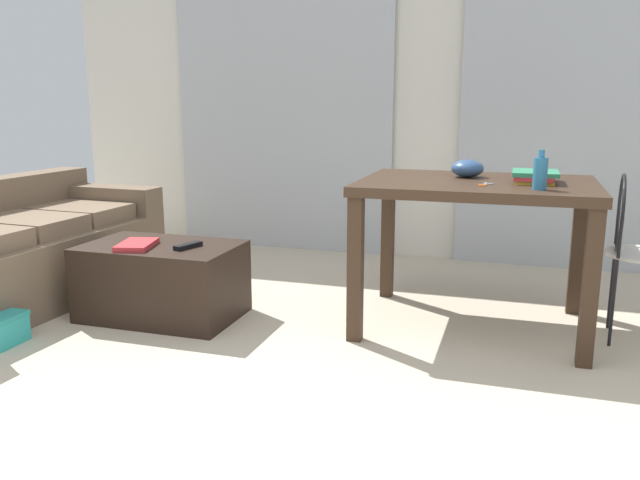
{
  "coord_description": "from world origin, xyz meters",
  "views": [
    {
      "loc": [
        0.7,
        -1.6,
        1.17
      ],
      "look_at": [
        -0.34,
        1.66,
        0.43
      ],
      "focal_mm": 35.9,
      "sensor_mm": 36.0,
      "label": 1
    }
  ],
  "objects_px": {
    "coffee_table": "(162,281)",
    "wire_chair": "(634,239)",
    "couch": "(18,251)",
    "tv_remote_primary": "(188,246)",
    "craft_table": "(476,202)",
    "bowl": "(467,168)",
    "book_stack": "(535,176)",
    "scissors": "(485,185)",
    "bottle_near": "(540,173)",
    "magazine": "(137,245)"
  },
  "relations": [
    {
      "from": "coffee_table",
      "to": "wire_chair",
      "type": "relative_size",
      "value": 1.0
    },
    {
      "from": "couch",
      "to": "wire_chair",
      "type": "xyz_separation_m",
      "value": [
        3.38,
        0.37,
        0.22
      ]
    },
    {
      "from": "coffee_table",
      "to": "tv_remote_primary",
      "type": "distance_m",
      "value": 0.29
    },
    {
      "from": "couch",
      "to": "craft_table",
      "type": "distance_m",
      "value": 2.67
    },
    {
      "from": "coffee_table",
      "to": "craft_table",
      "type": "height_order",
      "value": "craft_table"
    },
    {
      "from": "bowl",
      "to": "book_stack",
      "type": "relative_size",
      "value": 0.57
    },
    {
      "from": "book_stack",
      "to": "coffee_table",
      "type": "bearing_deg",
      "value": -168.97
    },
    {
      "from": "scissors",
      "to": "craft_table",
      "type": "bearing_deg",
      "value": 105.5
    },
    {
      "from": "craft_table",
      "to": "wire_chair",
      "type": "xyz_separation_m",
      "value": [
        0.76,
        0.03,
        -0.15
      ]
    },
    {
      "from": "tv_remote_primary",
      "to": "wire_chair",
      "type": "bearing_deg",
      "value": 27.68
    },
    {
      "from": "scissors",
      "to": "coffee_table",
      "type": "bearing_deg",
      "value": -173.4
    },
    {
      "from": "bottle_near",
      "to": "book_stack",
      "type": "distance_m",
      "value": 0.27
    },
    {
      "from": "book_stack",
      "to": "magazine",
      "type": "xyz_separation_m",
      "value": [
        -2.0,
        -0.47,
        -0.38
      ]
    },
    {
      "from": "coffee_table",
      "to": "book_stack",
      "type": "xyz_separation_m",
      "value": [
        1.92,
        0.37,
        0.6
      ]
    },
    {
      "from": "book_stack",
      "to": "tv_remote_primary",
      "type": "relative_size",
      "value": 1.73
    },
    {
      "from": "magazine",
      "to": "book_stack",
      "type": "bearing_deg",
      "value": -0.88
    },
    {
      "from": "bottle_near",
      "to": "tv_remote_primary",
      "type": "distance_m",
      "value": 1.8
    },
    {
      "from": "bottle_near",
      "to": "bowl",
      "type": "height_order",
      "value": "bottle_near"
    },
    {
      "from": "book_stack",
      "to": "magazine",
      "type": "distance_m",
      "value": 2.09
    },
    {
      "from": "craft_table",
      "to": "magazine",
      "type": "height_order",
      "value": "craft_table"
    },
    {
      "from": "craft_table",
      "to": "magazine",
      "type": "bearing_deg",
      "value": -165.23
    },
    {
      "from": "bowl",
      "to": "scissors",
      "type": "bearing_deg",
      "value": -70.46
    },
    {
      "from": "coffee_table",
      "to": "bowl",
      "type": "distance_m",
      "value": 1.76
    },
    {
      "from": "bottle_near",
      "to": "tv_remote_primary",
      "type": "xyz_separation_m",
      "value": [
        -1.75,
        -0.13,
        -0.43
      ]
    },
    {
      "from": "coffee_table",
      "to": "wire_chair",
      "type": "bearing_deg",
      "value": 9.38
    },
    {
      "from": "bottle_near",
      "to": "book_stack",
      "type": "relative_size",
      "value": 0.6
    },
    {
      "from": "couch",
      "to": "magazine",
      "type": "distance_m",
      "value": 0.92
    },
    {
      "from": "bowl",
      "to": "magazine",
      "type": "distance_m",
      "value": 1.81
    },
    {
      "from": "couch",
      "to": "bowl",
      "type": "relative_size",
      "value": 10.34
    },
    {
      "from": "couch",
      "to": "coffee_table",
      "type": "distance_m",
      "value": 0.99
    },
    {
      "from": "craft_table",
      "to": "book_stack",
      "type": "height_order",
      "value": "book_stack"
    },
    {
      "from": "tv_remote_primary",
      "to": "magazine",
      "type": "relative_size",
      "value": 0.66
    },
    {
      "from": "coffee_table",
      "to": "magazine",
      "type": "xyz_separation_m",
      "value": [
        -0.09,
        -0.09,
        0.22
      ]
    },
    {
      "from": "couch",
      "to": "book_stack",
      "type": "bearing_deg",
      "value": 6.79
    },
    {
      "from": "magazine",
      "to": "craft_table",
      "type": "bearing_deg",
      "value": 0.75
    },
    {
      "from": "craft_table",
      "to": "magazine",
      "type": "relative_size",
      "value": 4.47
    },
    {
      "from": "couch",
      "to": "scissors",
      "type": "relative_size",
      "value": 15.04
    },
    {
      "from": "coffee_table",
      "to": "magazine",
      "type": "relative_size",
      "value": 3.19
    },
    {
      "from": "tv_remote_primary",
      "to": "coffee_table",
      "type": "bearing_deg",
      "value": -171.19
    },
    {
      "from": "bottle_near",
      "to": "bowl",
      "type": "xyz_separation_m",
      "value": [
        -0.36,
        0.4,
        -0.03
      ]
    },
    {
      "from": "scissors",
      "to": "magazine",
      "type": "height_order",
      "value": "scissors"
    },
    {
      "from": "book_stack",
      "to": "magazine",
      "type": "height_order",
      "value": "book_stack"
    },
    {
      "from": "wire_chair",
      "to": "scissors",
      "type": "distance_m",
      "value": 0.78
    },
    {
      "from": "couch",
      "to": "coffee_table",
      "type": "relative_size",
      "value": 2.11
    },
    {
      "from": "couch",
      "to": "coffee_table",
      "type": "height_order",
      "value": "couch"
    },
    {
      "from": "couch",
      "to": "scissors",
      "type": "height_order",
      "value": "scissors"
    },
    {
      "from": "craft_table",
      "to": "bowl",
      "type": "bearing_deg",
      "value": 114.01
    },
    {
      "from": "wire_chair",
      "to": "scissors",
      "type": "xyz_separation_m",
      "value": [
        -0.71,
        -0.2,
        0.26
      ]
    },
    {
      "from": "craft_table",
      "to": "tv_remote_primary",
      "type": "distance_m",
      "value": 1.52
    },
    {
      "from": "wire_chair",
      "to": "magazine",
      "type": "bearing_deg",
      "value": -168.84
    }
  ]
}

